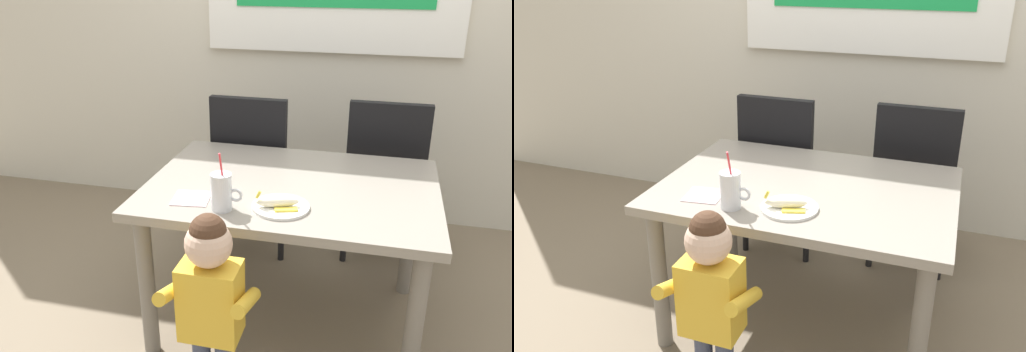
# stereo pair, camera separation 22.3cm
# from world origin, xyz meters

# --- Properties ---
(ground_plane) EXTENTS (24.00, 24.00, 0.00)m
(ground_plane) POSITION_xyz_m (0.00, 0.00, 0.00)
(ground_plane) COLOR #7A6B56
(dining_table) EXTENTS (1.26, 0.91, 0.72)m
(dining_table) POSITION_xyz_m (0.00, 0.00, 0.62)
(dining_table) COLOR gray
(dining_table) RESTS_ON ground
(dining_chair_left) EXTENTS (0.44, 0.45, 0.96)m
(dining_chair_left) POSITION_xyz_m (-0.34, 0.63, 0.54)
(dining_chair_left) COLOR black
(dining_chair_left) RESTS_ON ground
(dining_chair_right) EXTENTS (0.44, 0.45, 0.96)m
(dining_chair_right) POSITION_xyz_m (0.40, 0.71, 0.54)
(dining_chair_right) COLOR black
(dining_chair_right) RESTS_ON ground
(toddler_standing) EXTENTS (0.33, 0.24, 0.84)m
(toddler_standing) POSITION_xyz_m (-0.18, -0.60, 0.53)
(toddler_standing) COLOR #3F4760
(toddler_standing) RESTS_ON ground
(milk_cup) EXTENTS (0.13, 0.08, 0.25)m
(milk_cup) POSITION_xyz_m (-0.22, -0.32, 0.79)
(milk_cup) COLOR silver
(milk_cup) RESTS_ON dining_table
(snack_plate) EXTENTS (0.23, 0.23, 0.01)m
(snack_plate) POSITION_xyz_m (-0.00, -0.25, 0.73)
(snack_plate) COLOR white
(snack_plate) RESTS_ON dining_table
(peeled_banana) EXTENTS (0.18, 0.12, 0.07)m
(peeled_banana) POSITION_xyz_m (-0.01, -0.26, 0.75)
(peeled_banana) COLOR #F4EAC6
(peeled_banana) RESTS_ON snack_plate
(paper_napkin) EXTENTS (0.17, 0.17, 0.00)m
(paper_napkin) POSITION_xyz_m (-0.38, -0.25, 0.72)
(paper_napkin) COLOR silver
(paper_napkin) RESTS_ON dining_table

